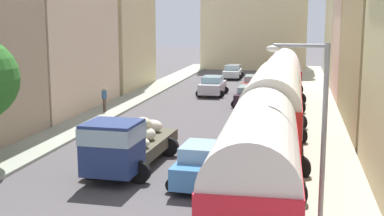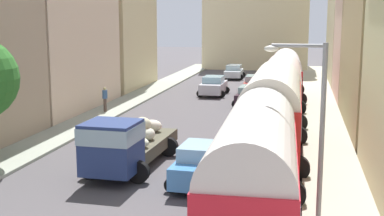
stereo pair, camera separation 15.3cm
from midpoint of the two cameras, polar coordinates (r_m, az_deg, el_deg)
ground_plane at (r=36.39m, az=2.30°, el=-0.44°), size 154.00×154.00×0.00m
sidewalk_left at (r=38.20m, az=-8.49°, el=0.06°), size 2.50×70.00×0.14m
sidewalk_right at (r=35.95m, az=13.78°, el=-0.74°), size 2.50×70.00×0.14m
building_left_2 at (r=38.04m, az=-15.50°, el=9.83°), size 6.45×11.94×13.37m
building_left_3 at (r=48.72m, az=-8.08°, el=10.48°), size 4.47×10.17×14.12m
building_right_3 at (r=43.89m, az=18.24°, el=7.43°), size 4.90×9.09×9.96m
building_right_4 at (r=56.10m, az=16.66°, el=9.05°), size 4.42×14.59×12.11m
distant_church at (r=68.02m, az=6.84°, el=10.25°), size 13.02×7.23×20.46m
parked_bus_0 at (r=15.49m, az=6.92°, el=-6.37°), size 3.38×9.08×4.00m
parked_bus_1 at (r=24.22m, az=8.70°, el=-0.08°), size 3.41×9.52×4.31m
parked_bus_2 at (r=33.13m, az=9.51°, el=2.37°), size 3.36×8.24×4.11m
parked_bus_3 at (r=42.08m, az=9.98°, el=3.75°), size 3.42×8.82×3.86m
cargo_truck_0 at (r=22.25m, az=-7.42°, el=-3.84°), size 3.11×7.15×2.48m
car_0 at (r=44.05m, az=2.16°, el=2.45°), size 2.41×4.09×1.62m
car_1 at (r=56.14m, az=4.36°, el=3.97°), size 2.36×4.01×1.48m
car_2 at (r=20.61m, az=0.84°, el=-6.20°), size 2.34×3.80×1.65m
car_3 at (r=39.07m, az=6.15°, el=1.34°), size 2.42×4.16×1.47m
car_4 at (r=45.83m, az=6.65°, el=2.62°), size 2.31×4.22×1.51m
pedestrian_1 at (r=36.10m, az=-9.66°, el=1.02°), size 0.48×0.48×1.82m
streetlamp_near at (r=16.40m, az=13.01°, el=-0.93°), size 1.90×0.28×5.79m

